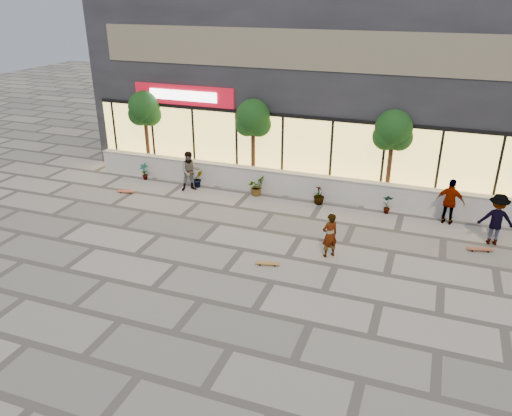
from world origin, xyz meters
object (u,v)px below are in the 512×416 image
(tree_west, at_px, (144,111))
(skateboard_center, at_px, (268,263))
(tree_midwest, at_px, (253,120))
(skater_center, at_px, (330,235))
(tree_mideast, at_px, (393,133))
(skater_left, at_px, (190,171))
(skateboard_left, at_px, (126,191))
(skater_right_near, at_px, (450,202))
(skateboard_right_near, at_px, (480,249))
(skater_right_far, at_px, (496,219))

(tree_west, xyz_separation_m, skateboard_center, (8.54, -6.79, -2.91))
(tree_midwest, relative_size, skater_center, 2.50)
(tree_mideast, height_order, skater_left, tree_mideast)
(tree_west, relative_size, skater_left, 2.19)
(tree_midwest, relative_size, skater_left, 2.19)
(skateboard_center, bearing_deg, skater_left, 122.91)
(tree_west, bearing_deg, skateboard_left, -78.38)
(skater_right_near, bearing_deg, skateboard_right_near, 130.54)
(skateboard_right_near, bearing_deg, skateboard_left, 165.05)
(tree_mideast, height_order, skateboard_left, tree_mideast)
(skater_center, bearing_deg, skater_left, -70.75)
(skater_right_far, bearing_deg, tree_mideast, -35.24)
(skater_left, height_order, skateboard_right_near, skater_left)
(skateboard_right_near, bearing_deg, tree_west, 153.86)
(skater_right_near, xyz_separation_m, skater_right_far, (1.52, -1.18, 0.04))
(skater_center, relative_size, skater_right_far, 0.84)
(tree_west, xyz_separation_m, skateboard_left, (0.62, -3.02, -2.91))
(skater_center, xyz_separation_m, skater_left, (-7.11, 3.80, 0.11))
(tree_mideast, bearing_deg, tree_west, 180.00)
(skateboard_center, distance_m, skateboard_left, 8.77)
(tree_west, xyz_separation_m, tree_midwest, (5.50, 0.00, 0.00))
(tree_west, relative_size, tree_midwest, 1.00)
(tree_west, distance_m, tree_mideast, 11.50)
(tree_midwest, xyz_separation_m, skater_right_near, (8.48, -1.40, -2.09))
(tree_mideast, xyz_separation_m, skateboard_right_near, (3.59, -3.37, -2.90))
(skater_right_near, height_order, skateboard_right_near, skater_right_near)
(skater_right_near, bearing_deg, skateboard_left, 18.22)
(skater_right_far, bearing_deg, skateboard_left, -0.71)
(tree_mideast, xyz_separation_m, skater_right_far, (4.00, -2.58, -2.05))
(skater_left, bearing_deg, skater_right_far, -39.10)
(tree_west, xyz_separation_m, tree_mideast, (11.50, 0.00, 0.00))
(tree_midwest, bearing_deg, skater_right_far, -14.49)
(skater_right_near, bearing_deg, skater_left, 12.89)
(tree_west, relative_size, skateboard_left, 4.89)
(skater_right_near, xyz_separation_m, skateboard_right_near, (1.10, -1.97, -0.81))
(tree_west, bearing_deg, tree_midwest, 0.00)
(skater_left, relative_size, skateboard_center, 2.20)
(tree_west, bearing_deg, skateboard_right_near, -12.60)
(tree_mideast, xyz_separation_m, skateboard_center, (-2.96, -6.79, -2.91))
(skater_right_near, xyz_separation_m, skateboard_left, (-13.36, -1.62, -0.82))
(tree_midwest, xyz_separation_m, skateboard_center, (3.04, -6.79, -2.91))
(tree_mideast, xyz_separation_m, skateboard_left, (-10.88, -3.02, -2.91))
(skater_center, height_order, skater_right_near, skater_right_near)
(skater_center, relative_size, skateboard_center, 1.93)
(skater_left, height_order, skateboard_center, skater_left)
(skateboard_center, height_order, skateboard_left, skateboard_center)
(tree_midwest, relative_size, skateboard_center, 4.83)
(tree_mideast, xyz_separation_m, skater_center, (-1.23, -5.50, -2.20))
(tree_midwest, height_order, skateboard_right_near, tree_midwest)
(skateboard_center, relative_size, skateboard_left, 1.01)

